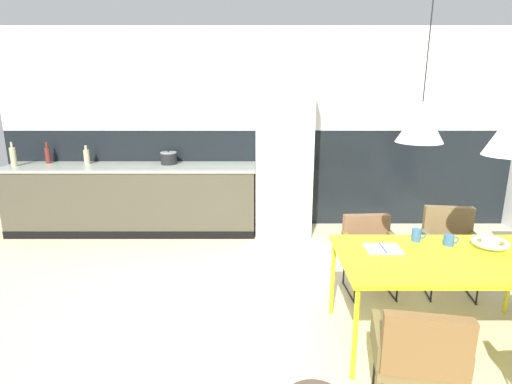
% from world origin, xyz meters
% --- Properties ---
extents(ground_plane, '(9.22, 9.22, 0.00)m').
position_xyz_m(ground_plane, '(0.00, 0.00, 0.00)').
color(ground_plane, beige).
extents(back_wall_splashback_dark, '(7.09, 0.12, 1.34)m').
position_xyz_m(back_wall_splashback_dark, '(0.00, 2.92, 0.67)').
color(back_wall_splashback_dark, black).
rests_on(back_wall_splashback_dark, ground).
extents(back_wall_panel_upper, '(7.09, 0.12, 1.34)m').
position_xyz_m(back_wall_panel_upper, '(0.00, 2.92, 2.01)').
color(back_wall_panel_upper, white).
rests_on(back_wall_panel_upper, back_wall_splashback_dark).
extents(kitchen_counter, '(3.29, 0.63, 0.91)m').
position_xyz_m(kitchen_counter, '(-1.76, 2.56, 0.46)').
color(kitchen_counter, '#454032').
rests_on(kitchen_counter, ground).
extents(refrigerator_column, '(0.72, 0.60, 2.06)m').
position_xyz_m(refrigerator_column, '(0.25, 2.56, 1.03)').
color(refrigerator_column, silver).
rests_on(refrigerator_column, ground).
extents(dining_table, '(1.62, 0.92, 0.72)m').
position_xyz_m(dining_table, '(1.32, 0.05, 0.68)').
color(dining_table, yellow).
rests_on(dining_table, ground).
extents(armchair_near_window, '(0.54, 0.52, 0.81)m').
position_xyz_m(armchair_near_window, '(1.75, 0.90, 0.51)').
color(armchair_near_window, brown).
rests_on(armchair_near_window, ground).
extents(armchair_far_side, '(0.51, 0.50, 0.73)m').
position_xyz_m(armchair_far_side, '(0.98, 0.91, 0.48)').
color(armchair_far_side, brown).
rests_on(armchair_far_side, ground).
extents(armchair_corner_seat, '(0.56, 0.55, 0.81)m').
position_xyz_m(armchair_corner_seat, '(0.81, -0.80, 0.52)').
color(armchair_corner_seat, brown).
rests_on(armchair_corner_seat, ground).
extents(fruit_bowl, '(0.27, 0.27, 0.06)m').
position_xyz_m(fruit_bowl, '(1.73, 0.22, 0.76)').
color(fruit_bowl, silver).
rests_on(fruit_bowl, dining_table).
extents(open_book, '(0.27, 0.21, 0.02)m').
position_xyz_m(open_book, '(0.88, 0.19, 0.73)').
color(open_book, white).
rests_on(open_book, dining_table).
extents(mug_glass_clear, '(0.12, 0.08, 0.08)m').
position_xyz_m(mug_glass_clear, '(1.43, 0.27, 0.76)').
color(mug_glass_clear, '#335B93').
rests_on(mug_glass_clear, dining_table).
extents(mug_tall_blue, '(0.12, 0.07, 0.10)m').
position_xyz_m(mug_tall_blue, '(1.20, 0.36, 0.77)').
color(mug_tall_blue, '#335B93').
rests_on(mug_tall_blue, dining_table).
extents(cooking_pot, '(0.22, 0.22, 0.18)m').
position_xyz_m(cooking_pot, '(-1.28, 2.66, 0.99)').
color(cooking_pot, black).
rests_on(cooking_pot, kitchen_counter).
extents(bottle_spice_small, '(0.07, 0.07, 0.32)m').
position_xyz_m(bottle_spice_small, '(-3.26, 2.51, 1.04)').
color(bottle_spice_small, tan).
rests_on(bottle_spice_small, kitchen_counter).
extents(bottle_vinegar_dark, '(0.07, 0.07, 0.25)m').
position_xyz_m(bottle_vinegar_dark, '(-2.37, 2.67, 1.01)').
color(bottle_vinegar_dark, tan).
rests_on(bottle_vinegar_dark, kitchen_counter).
extents(bottle_wine_green, '(0.07, 0.07, 0.28)m').
position_xyz_m(bottle_wine_green, '(-2.92, 2.73, 1.02)').
color(bottle_wine_green, maroon).
rests_on(bottle_wine_green, kitchen_counter).
extents(pendant_lamp_over_table_near, '(0.32, 0.32, 1.04)m').
position_xyz_m(pendant_lamp_over_table_near, '(1.00, 0.00, 1.72)').
color(pendant_lamp_over_table_near, black).
extents(pendant_lamp_over_table_far, '(0.33, 0.33, 1.14)m').
position_xyz_m(pendant_lamp_over_table_far, '(1.65, 0.06, 1.64)').
color(pendant_lamp_over_table_far, black).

